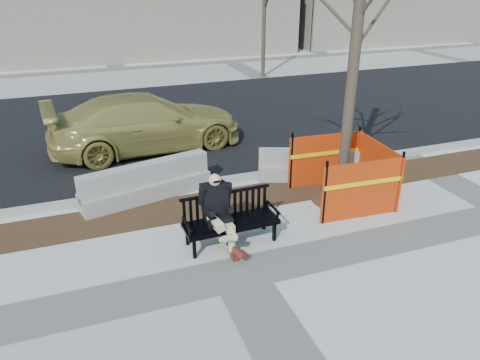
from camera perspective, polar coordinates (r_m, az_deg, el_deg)
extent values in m
plane|color=beige|center=(8.05, -0.26, -11.48)|extent=(120.00, 120.00, 0.00)
cube|color=#47301C|center=(10.16, -5.22, -3.20)|extent=(40.00, 1.20, 0.02)
cube|color=black|center=(15.80, -11.17, 6.86)|extent=(60.00, 10.40, 0.01)
cube|color=#9E9B93|center=(10.96, -6.53, -0.74)|extent=(60.00, 0.25, 0.12)
imported|color=#A79B4A|center=(13.63, -11.29, 3.90)|extent=(5.60, 2.68, 1.57)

